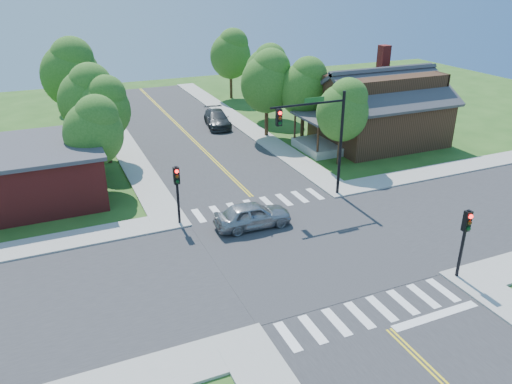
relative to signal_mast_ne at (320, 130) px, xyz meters
name	(u,v)px	position (x,y,z in m)	size (l,w,h in m)	color
ground	(305,249)	(-3.91, -5.59, -4.85)	(100.00, 100.00, 0.00)	#285219
road_ns	(305,248)	(-3.91, -5.59, -4.83)	(10.00, 90.00, 0.04)	#2D2D30
road_ew	(305,248)	(-3.91, -5.59, -4.83)	(90.00, 10.00, 0.04)	#2D2D30
intersection_patch	(305,249)	(-3.91, -5.59, -4.85)	(10.20, 10.20, 0.06)	#2D2D30
sidewalk_ne	(372,135)	(11.90, 10.23, -4.78)	(40.00, 40.00, 0.14)	#9E9B93
sidewalk_nw	(0,189)	(-19.73, 10.23, -4.78)	(40.00, 40.00, 0.14)	#9E9B93
crosswalk_north	(260,204)	(-3.91, 0.61, -4.80)	(8.85, 2.00, 0.01)	white
crosswalk_south	(371,312)	(-3.91, -11.79, -4.80)	(8.85, 2.00, 0.01)	white
centerline	(305,248)	(-3.91, -5.59, -4.80)	(0.30, 90.00, 0.01)	yellow
stop_bar	(436,316)	(-1.41, -13.19, -4.85)	(4.60, 0.45, 0.09)	white
signal_mast_ne	(320,130)	(0.00, 0.00, 0.00)	(5.30, 0.42, 7.20)	black
signal_pole_se	(465,232)	(1.69, -11.21, -2.19)	(0.34, 0.42, 3.80)	black
signal_pole_nw	(177,184)	(-9.51, -0.01, -2.19)	(0.34, 0.42, 3.80)	black
house_ne	(380,105)	(11.19, 8.65, -1.52)	(13.05, 8.80, 7.11)	black
building_nw	(20,174)	(-18.11, 7.61, -2.97)	(10.40, 8.40, 3.73)	maroon
tree_e_a	(344,109)	(5.07, 5.00, -0.33)	(4.06, 3.85, 6.90)	#382314
tree_e_b	(305,86)	(5.45, 11.90, 0.05)	(4.40, 4.18, 7.48)	#382314
tree_e_c	(268,69)	(5.56, 19.99, 0.15)	(4.49, 4.26, 7.63)	#382314
tree_e_d	(231,53)	(5.34, 29.74, 0.52)	(4.82, 4.58, 8.19)	#382314
tree_w_a	(94,129)	(-13.08, 7.36, -0.40)	(4.00, 3.80, 6.79)	#382314
tree_w_b	(89,97)	(-12.60, 14.11, 0.27)	(4.59, 4.36, 7.81)	#382314
tree_w_c	(71,71)	(-13.15, 22.04, 1.01)	(5.26, 4.99, 8.94)	#382314
tree_w_d	(71,71)	(-12.56, 31.37, -0.54)	(3.88, 3.68, 6.59)	#382314
tree_house	(268,80)	(2.80, 13.96, 0.43)	(4.74, 4.50, 8.05)	#382314
tree_bldg	(104,106)	(-11.66, 12.70, -0.24)	(4.14, 3.93, 7.04)	#382314
car_silver	(253,215)	(-5.57, -2.09, -4.06)	(4.68, 2.00, 1.58)	#9FA2A6
car_dgrey	(217,119)	(-0.41, 18.85, -4.08)	(2.99, 5.57, 1.53)	#313537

